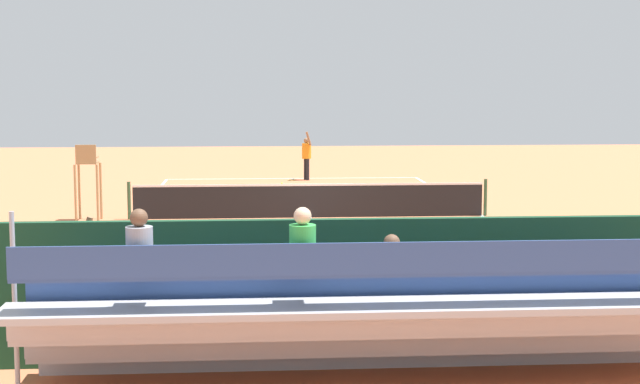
{
  "coord_description": "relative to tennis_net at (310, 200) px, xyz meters",
  "views": [
    {
      "loc": [
        1.68,
        26.8,
        3.87
      ],
      "look_at": [
        0.0,
        4.0,
        1.2
      ],
      "focal_mm": 53.26,
      "sensor_mm": 36.0,
      "label": 1
    }
  ],
  "objects": [
    {
      "name": "courtside_bench",
      "position": [
        -1.76,
        13.27,
        0.06
      ],
      "size": [
        1.8,
        0.4,
        0.93
      ],
      "color": "#234C2D",
      "rests_on": "ground"
    },
    {
      "name": "tennis_player",
      "position": [
        -0.53,
        -10.36,
        0.51
      ],
      "size": [
        0.45,
        0.56,
        1.93
      ],
      "color": "black",
      "rests_on": "ground"
    },
    {
      "name": "tennis_racket",
      "position": [
        0.07,
        -10.28,
        -0.49
      ],
      "size": [
        0.38,
        0.59,
        0.03
      ],
      "color": "black",
      "rests_on": "ground"
    },
    {
      "name": "backdrop_wall",
      "position": [
        0.0,
        14.0,
        0.5
      ],
      "size": [
        18.0,
        0.16,
        2.0
      ],
      "primitive_type": "cube",
      "color": "#194228",
      "rests_on": "ground"
    },
    {
      "name": "bleacher_stand",
      "position": [
        -0.01,
        15.35,
        0.42
      ],
      "size": [
        9.06,
        2.4,
        2.48
      ],
      "color": "#B2B2B7",
      "rests_on": "ground"
    },
    {
      "name": "umpire_chair",
      "position": [
        6.2,
        0.2,
        0.81
      ],
      "size": [
        0.67,
        0.67,
        2.14
      ],
      "color": "#A88456",
      "rests_on": "ground"
    },
    {
      "name": "tennis_ball_near",
      "position": [
        0.5,
        -8.9,
        -0.47
      ],
      "size": [
        0.07,
        0.07,
        0.07
      ],
      "primitive_type": "sphere",
      "color": "#CCDB33",
      "rests_on": "ground"
    },
    {
      "name": "tennis_net",
      "position": [
        0.0,
        0.0,
        0.0
      ],
      "size": [
        10.3,
        0.1,
        1.07
      ],
      "color": "black",
      "rests_on": "ground"
    },
    {
      "name": "ground_plane",
      "position": [
        0.0,
        0.0,
        -0.5
      ],
      "size": [
        60.0,
        60.0,
        0.0
      ],
      "primitive_type": "plane",
      "color": "#CC7047"
    },
    {
      "name": "court_line_markings",
      "position": [
        0.0,
        -0.04,
        -0.5
      ],
      "size": [
        10.1,
        22.2,
        0.01
      ],
      "color": "white",
      "rests_on": "ground"
    },
    {
      "name": "equipment_bag",
      "position": [
        0.08,
        13.4,
        -0.32
      ],
      "size": [
        0.9,
        0.36,
        0.36
      ],
      "primitive_type": "cube",
      "color": "#B22D2D",
      "rests_on": "ground"
    },
    {
      "name": "line_judge",
      "position": [
        4.05,
        13.21,
        0.51
      ],
      "size": [
        0.42,
        0.55,
        1.93
      ],
      "color": "#232328",
      "rests_on": "ground"
    }
  ]
}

